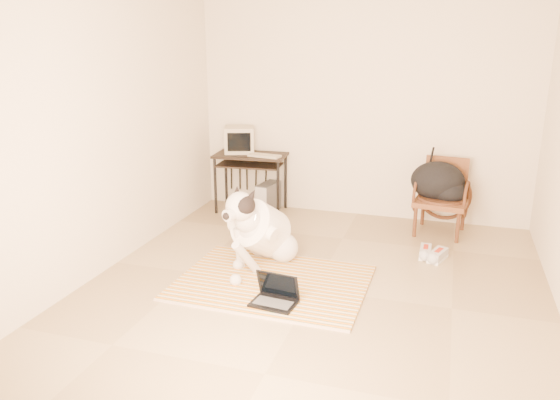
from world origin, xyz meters
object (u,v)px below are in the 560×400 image
at_px(crt_monitor, 240,140).
at_px(backpack, 440,183).
at_px(pc_tower, 268,198).
at_px(laptop, 275,296).
at_px(computer_desk, 250,162).
at_px(dog, 261,231).
at_px(rattan_chair, 442,196).

bearing_deg(crt_monitor, backpack, -4.47).
bearing_deg(pc_tower, crt_monitor, 172.15).
xyz_separation_m(laptop, computer_desk, (-1.09, 2.33, 0.55)).
distance_m(crt_monitor, backpack, 2.49).
bearing_deg(laptop, dog, 117.48).
height_order(dog, laptop, dog).
bearing_deg(backpack, dog, -137.51).
bearing_deg(rattan_chair, laptop, -118.95).
relative_size(computer_desk, backpack, 1.49).
height_order(laptop, rattan_chair, rattan_chair).
xyz_separation_m(rattan_chair, backpack, (-0.04, -0.02, 0.16)).
relative_size(dog, rattan_chair, 1.43).
xyz_separation_m(crt_monitor, rattan_chair, (2.50, -0.17, -0.48)).
height_order(dog, crt_monitor, crt_monitor).
bearing_deg(computer_desk, backpack, -2.75).
relative_size(dog, computer_desk, 1.30).
xyz_separation_m(computer_desk, backpack, (2.29, -0.11, -0.05)).
height_order(laptop, pc_tower, pc_tower).
bearing_deg(dog, pc_tower, 106.27).
distance_m(dog, computer_desk, 1.74).
bearing_deg(computer_desk, dog, -66.29).
distance_m(computer_desk, pc_tower, 0.50).
xyz_separation_m(computer_desk, crt_monitor, (-0.17, 0.08, 0.27)).
distance_m(dog, backpack, 2.18).
bearing_deg(computer_desk, pc_tower, 7.14).
xyz_separation_m(dog, rattan_chair, (1.64, 1.48, 0.08)).
relative_size(laptop, computer_desk, 0.43).
relative_size(laptop, rattan_chair, 0.47).
distance_m(laptop, computer_desk, 2.63).
xyz_separation_m(laptop, pc_tower, (-0.86, 2.36, 0.10)).
height_order(rattan_chair, backpack, rattan_chair).
xyz_separation_m(dog, crt_monitor, (-0.86, 1.66, 0.55)).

